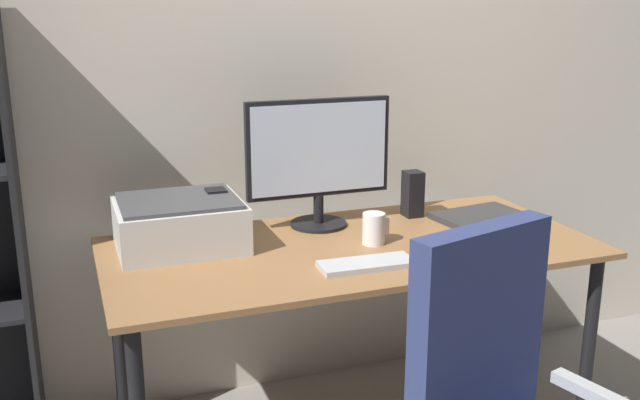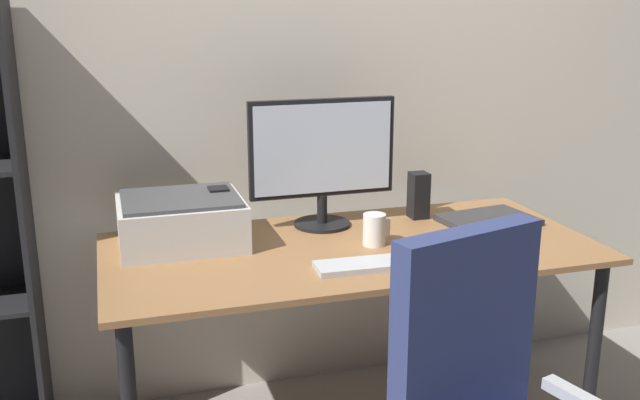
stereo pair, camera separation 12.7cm
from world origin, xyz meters
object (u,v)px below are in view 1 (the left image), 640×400
object	(u,v)px
monitor	(319,155)
coffee_mug	(374,229)
speaker_left	(217,213)
speaker_right	(413,194)
laptop	(482,217)
keyboard	(367,264)
desk	(351,268)
printer	(179,223)
mouse	(429,254)

from	to	relation	value
monitor	coffee_mug	distance (m)	0.34
speaker_left	speaker_right	world-z (taller)	same
laptop	speaker_right	bearing A→B (deg)	139.99
keyboard	speaker_right	distance (m)	0.58
desk	keyboard	xyz separation A→B (m)	(-0.03, -0.20, 0.09)
keyboard	printer	xyz separation A→B (m)	(-0.50, 0.38, 0.07)
speaker_left	speaker_right	size ratio (longest dim) A/B	1.00
laptop	coffee_mug	bearing A→B (deg)	-175.39
laptop	monitor	bearing A→B (deg)	158.38
speaker_right	printer	bearing A→B (deg)	-176.71
desk	mouse	world-z (taller)	mouse
monitor	speaker_right	world-z (taller)	monitor
desk	mouse	bearing A→B (deg)	-49.44
laptop	printer	distance (m)	1.09
speaker_right	printer	world-z (taller)	speaker_right
keyboard	coffee_mug	size ratio (longest dim) A/B	2.78
coffee_mug	mouse	bearing A→B (deg)	-62.19
desk	monitor	world-z (taller)	monitor
desk	speaker_right	distance (m)	0.44
printer	keyboard	bearing A→B (deg)	-37.56
monitor	laptop	world-z (taller)	monitor
printer	speaker_right	bearing A→B (deg)	3.29
speaker_left	keyboard	bearing A→B (deg)	-49.97
desk	monitor	bearing A→B (deg)	96.62
monitor	printer	xyz separation A→B (m)	(-0.50, -0.06, -0.18)
speaker_left	printer	xyz separation A→B (m)	(-0.13, -0.05, -0.00)
mouse	speaker_left	distance (m)	0.72
mouse	speaker_right	world-z (taller)	speaker_right
speaker_left	printer	distance (m)	0.14
desk	laptop	xyz separation A→B (m)	(0.56, 0.09, 0.09)
keyboard	coffee_mug	distance (m)	0.22
coffee_mug	printer	size ratio (longest dim) A/B	0.26
coffee_mug	printer	xyz separation A→B (m)	(-0.60, 0.19, 0.03)
monitor	speaker_left	distance (m)	0.41
keyboard	printer	distance (m)	0.63
mouse	printer	xyz separation A→B (m)	(-0.70, 0.38, 0.06)
mouse	printer	size ratio (longest dim) A/B	0.24
monitor	printer	world-z (taller)	monitor
laptop	speaker_right	distance (m)	0.26
keyboard	mouse	bearing A→B (deg)	2.00
keyboard	coffee_mug	xyz separation A→B (m)	(0.11, 0.19, 0.04)
laptop	speaker_left	xyz separation A→B (m)	(-0.95, 0.14, 0.07)
speaker_left	desk	bearing A→B (deg)	-29.78
keyboard	printer	bearing A→B (deg)	144.63
desk	laptop	bearing A→B (deg)	9.31
coffee_mug	speaker_right	bearing A→B (deg)	42.23
keyboard	coffee_mug	world-z (taller)	coffee_mug
laptop	keyboard	bearing A→B (deg)	-161.15
monitor	speaker_right	xyz separation A→B (m)	(0.37, -0.01, -0.17)
desk	speaker_right	bearing A→B (deg)	33.57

